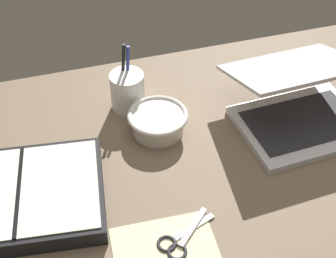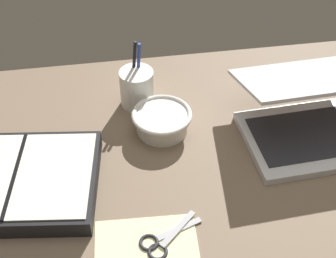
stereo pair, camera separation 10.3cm
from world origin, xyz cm
name	(u,v)px [view 2 (the right image)]	position (x,y,z in cm)	size (l,w,h in cm)	color
desk_top	(187,191)	(0.00, 0.00, 1.00)	(140.00, 100.00, 2.00)	#75604C
laptop	(308,117)	(31.06, 12.56, 7.06)	(31.60, 31.46, 16.42)	silver
bowl	(162,121)	(-2.67, 18.85, 5.05)	(14.46, 14.46, 5.46)	silver
pen_cup	(137,88)	(-7.34, 30.00, 7.02)	(8.54, 8.54, 16.98)	white
planner	(17,181)	(-35.64, 5.78, 4.15)	(36.78, 30.09, 4.49)	black
scissors	(160,242)	(-7.87, -12.85, 2.34)	(13.05, 10.28, 0.80)	#B7B7BC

